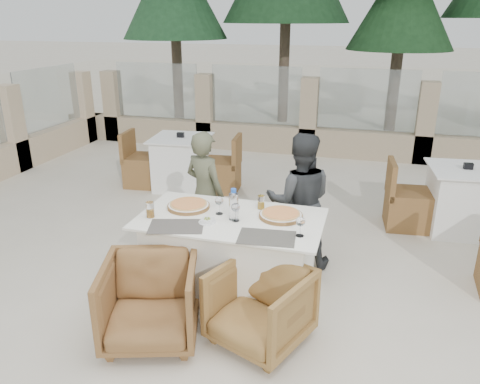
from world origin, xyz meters
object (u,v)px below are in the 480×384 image
(wine_glass_near, at_px, (236,211))
(dining_table, at_px, (231,257))
(pizza_left, at_px, (189,205))
(diner_left, at_px, (205,193))
(pizza_right, at_px, (281,215))
(armchair_near_left, at_px, (150,301))
(armchair_far_left, at_px, (210,228))
(armchair_near_right, at_px, (260,307))
(diner_right, at_px, (299,201))
(bg_table_a, at_px, (182,163))
(bg_table_b, at_px, (462,200))
(olive_dish, at_px, (207,220))
(beer_glass_right, at_px, (261,202))
(water_bottle, at_px, (234,204))
(wine_glass_corner, at_px, (300,225))
(armchair_far_right, at_px, (281,239))
(beer_glass_left, at_px, (150,210))
(wine_glass_centre, at_px, (219,204))

(wine_glass_near, bearing_deg, dining_table, 140.03)
(pizza_left, xyz_separation_m, diner_left, (-0.09, 0.67, -0.13))
(pizza_right, xyz_separation_m, armchair_near_left, (-0.84, -0.90, -0.46))
(armchair_far_left, bearing_deg, armchair_near_right, 125.32)
(armchair_far_left, distance_m, diner_right, 1.04)
(bg_table_a, xyz_separation_m, bg_table_b, (3.75, -0.49, 0.00))
(olive_dish, relative_size, diner_left, 0.08)
(beer_glass_right, bearing_deg, olive_dish, -130.68)
(water_bottle, relative_size, wine_glass_corner, 1.52)
(diner_right, bearing_deg, olive_dish, 43.28)
(beer_glass_right, bearing_deg, armchair_far_right, 74.67)
(wine_glass_corner, bearing_deg, water_bottle, 164.29)
(wine_glass_near, xyz_separation_m, wine_glass_corner, (0.58, -0.14, 0.00))
(wine_glass_near, bearing_deg, diner_left, 125.12)
(dining_table, bearing_deg, beer_glass_right, 52.72)
(pizza_right, xyz_separation_m, olive_dish, (-0.58, -0.28, -0.00))
(wine_glass_corner, height_order, armchair_far_right, wine_glass_corner)
(pizza_left, distance_m, beer_glass_left, 0.38)
(pizza_left, xyz_separation_m, armchair_far_right, (0.76, 0.59, -0.52))
(armchair_near_right, xyz_separation_m, bg_table_b, (1.80, 2.64, 0.07))
(pizza_right, relative_size, olive_dish, 3.45)
(diner_left, xyz_separation_m, diner_right, (1.01, -0.04, 0.03))
(wine_glass_near, bearing_deg, pizza_right, 26.72)
(armchair_far_left, bearing_deg, wine_glass_centre, 118.26)
(armchair_far_right, distance_m, diner_left, 0.93)
(beer_glass_right, height_order, diner_left, diner_left)
(pizza_left, relative_size, diner_left, 0.29)
(wine_glass_centre, bearing_deg, wine_glass_corner, -17.95)
(wine_glass_near, distance_m, diner_right, 0.92)
(wine_glass_centre, bearing_deg, pizza_right, 8.02)
(pizza_left, bearing_deg, diner_left, 97.54)
(wine_glass_corner, relative_size, beer_glass_left, 1.33)
(wine_glass_centre, distance_m, beer_glass_right, 0.39)
(diner_left, bearing_deg, beer_glass_left, 103.24)
(wine_glass_corner, xyz_separation_m, armchair_near_right, (-0.23, -0.37, -0.55))
(dining_table, xyz_separation_m, beer_glass_right, (0.21, 0.27, 0.45))
(beer_glass_right, relative_size, armchair_far_left, 0.21)
(pizza_left, distance_m, armchair_far_right, 1.09)
(water_bottle, distance_m, armchair_far_left, 1.12)
(pizza_right, height_order, beer_glass_left, beer_glass_left)
(wine_glass_near, height_order, beer_glass_right, wine_glass_near)
(dining_table, relative_size, pizza_left, 4.16)
(dining_table, bearing_deg, armchair_near_left, -118.62)
(pizza_right, height_order, armchair_far_left, pizza_right)
(dining_table, height_order, diner_left, diner_left)
(armchair_near_left, relative_size, armchair_near_right, 1.07)
(bg_table_a, bearing_deg, wine_glass_near, -64.04)
(armchair_far_left, distance_m, armchair_near_right, 1.58)
(pizza_left, xyz_separation_m, armchair_near_left, (0.01, -0.88, -0.46))
(wine_glass_centre, relative_size, bg_table_a, 0.11)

